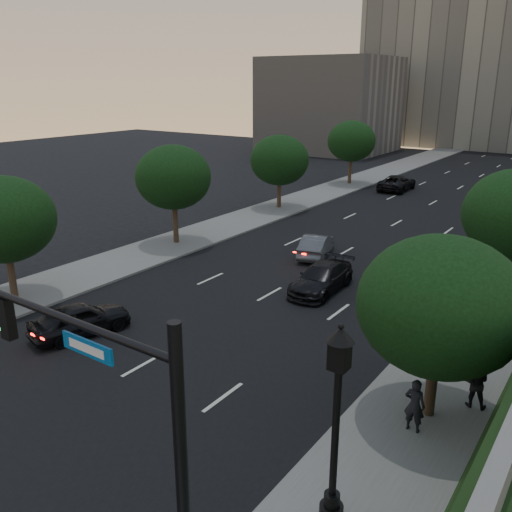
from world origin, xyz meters
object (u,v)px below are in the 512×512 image
Objects in this scene: traffic_signal_mast at (140,468)px; sedan_near_left at (80,319)px; street_lamp at (335,439)px; sedan_mid_left at (316,245)px; pedestrian_b at (476,382)px; sedan_near_right at (321,278)px; sedan_far_left at (397,183)px; sedan_far_right at (501,219)px; pedestrian_c at (451,346)px; pedestrian_a at (415,405)px.

sedan_near_left is at bearing 147.64° from traffic_signal_mast.
street_lamp is 1.29× the size of sedan_mid_left.
sedan_near_right is at bearing -45.96° from pedestrian_b.
street_lamp is at bearing 106.88° from sedan_far_left.
sedan_near_left is 16.03m from sedan_mid_left.
sedan_far_left is (-3.78, 23.68, 0.06)m from sedan_mid_left.
sedan_far_right reaches higher than sedan_near_left.
sedan_near_right is 9.05m from pedestrian_c.
sedan_far_right is at bearing -90.78° from pedestrian_b.
pedestrian_b is at bearing 112.58° from sedan_far_left.
pedestrian_a is at bearing -159.54° from sedan_near_left.
traffic_signal_mast reaches higher than sedan_near_right.
sedan_near_left is at bearing 166.33° from street_lamp.
sedan_far_right is at bearing 137.47° from sedan_far_left.
traffic_signal_mast is at bearing 62.03° from pedestrian_b.
sedan_near_right is at bearing 107.70° from traffic_signal_mast.
pedestrian_a reaches higher than sedan_near_left.
pedestrian_c is at bearing 89.42° from street_lamp.
sedan_far_right is 2.95× the size of pedestrian_c.
sedan_far_left is 1.13× the size of sedan_near_right.
traffic_signal_mast is at bearing 103.01° from sedan_far_left.
sedan_mid_left is 18.23m from pedestrian_a.
pedestrian_a is at bearing 90.87° from pedestrian_c.
traffic_signal_mast is 14.50m from sedan_near_left.
sedan_near_left is 16.10m from pedestrian_b.
street_lamp is 3.15× the size of pedestrian_a.
sedan_far_right is at bearing 94.93° from street_lamp.
pedestrian_b reaches higher than sedan_near_right.
traffic_signal_mast is at bearing 74.95° from pedestrian_a.
sedan_mid_left is at bearing 118.84° from sedan_near_right.
pedestrian_b is at bearing 72.65° from traffic_signal_mast.
sedan_far_left is at bearing -68.55° from pedestrian_a.
sedan_far_right is (11.93, -10.16, 0.03)m from sedan_far_left.
sedan_far_right is at bearing -83.74° from pedestrian_a.
pedestrian_c is at bearing -68.86° from pedestrian_b.
pedestrian_c is at bearing -87.25° from pedestrian_a.
sedan_mid_left is 0.88× the size of sedan_near_right.
street_lamp is 22.15m from sedan_mid_left.
street_lamp is at bearing 67.35° from pedestrian_b.
pedestrian_a reaches higher than sedan_near_right.
sedan_near_right is (6.18, 10.63, -0.02)m from sedan_near_left.
pedestrian_a is (3.17, -27.80, 0.24)m from sedan_far_right.
pedestrian_c is (-1.47, 2.38, -0.10)m from pedestrian_b.
sedan_near_right is (3.12, -5.10, 0.00)m from sedan_mid_left.
pedestrian_c is at bearing -31.01° from sedan_near_right.
sedan_near_left is 14.47m from pedestrian_a.
sedan_far_right is 2.62× the size of pedestrian_b.
traffic_signal_mast is at bearing -99.19° from sedan_far_right.
pedestrian_b reaches higher than sedan_near_left.
sedan_mid_left is at bearing -42.51° from pedestrian_c.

